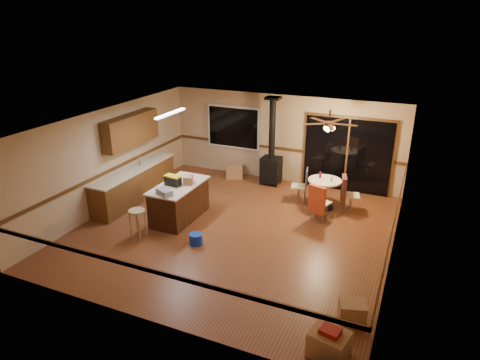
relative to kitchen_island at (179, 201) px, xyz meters
The scene contains 35 objects.
floor 1.57m from the kitchen_island, ahead, with size 7.00×7.00×0.00m, color brown.
ceiling 2.62m from the kitchen_island, ahead, with size 7.00×7.00×0.00m, color silver.
wall_back 3.90m from the kitchen_island, 66.80° to the left, with size 7.00×7.00×0.00m, color tan.
wall_front 3.90m from the kitchen_island, 66.80° to the right, with size 7.00×7.00×0.00m, color tan.
wall_left 2.17m from the kitchen_island, behind, with size 7.00×7.00×0.00m, color tan.
wall_right 5.07m from the kitchen_island, ahead, with size 7.00×7.00×0.00m, color tan.
chair_rail 1.60m from the kitchen_island, ahead, with size 7.00×7.00×0.08m, color #4A2C12, non-canonical shape.
window 3.61m from the kitchen_island, 91.66° to the left, with size 1.72×0.10×1.32m, color black.
sliding_door 4.88m from the kitchen_island, 45.42° to the left, with size 2.52×0.10×2.10m, color black.
lower_cabinets 1.77m from the kitchen_island, 163.61° to the left, with size 0.60×3.00×0.86m, color #5B3617.
countertop 1.82m from the kitchen_island, 163.61° to the left, with size 0.64×3.04×0.04m, color beige.
upper_cabinets 2.43m from the kitchen_island, 159.02° to the left, with size 0.35×2.00×0.80m, color #5B3617.
kitchen_island is the anchor object (origin of this frame).
wood_stove 3.33m from the kitchen_island, 66.91° to the left, with size 0.55×0.50×2.52m.
ceiling_fan 4.12m from the kitchen_island, 33.17° to the left, with size 0.24×0.24×0.55m.
fluorescent_strip 2.15m from the kitchen_island, 135.00° to the left, with size 0.10×1.20×0.04m, color white.
toolbox_grey 0.82m from the kitchen_island, 88.16° to the right, with size 0.40×0.22×0.13m, color slate.
toolbox_black 0.57m from the kitchen_island, 146.56° to the right, with size 0.38×0.20×0.21m, color black.
toolbox_yellow_lid 0.69m from the kitchen_island, 146.56° to the right, with size 0.40×0.21×0.03m, color gold.
box_on_island 0.60m from the kitchen_island, 43.64° to the left, with size 0.22×0.30×0.20m, color #996C44.
bottle_dark 0.67m from the kitchen_island, 156.79° to the left, with size 0.07×0.07×0.25m, color black.
bottle_pink 0.65m from the kitchen_island, 35.94° to the left, with size 0.07×0.07×0.22m, color #D84C8C.
bottle_white 0.63m from the kitchen_island, 90.91° to the left, with size 0.05×0.05×0.16m, color white.
bar_stool 1.26m from the kitchen_island, 107.17° to the right, with size 0.37×0.37×0.67m, color tan.
blue_bucket 1.42m from the kitchen_island, 44.26° to the right, with size 0.30×0.30×0.25m, color #0D32B9.
dining_table 3.73m from the kitchen_island, 33.17° to the left, with size 0.86×0.86×0.78m.
glass_red 3.68m from the kitchen_island, 35.77° to the left, with size 0.06×0.06×0.16m, color #590C14.
glass_cream 3.87m from the kitchen_island, 31.09° to the left, with size 0.05×0.05×0.13m, color beige.
chair_left 3.32m from the kitchen_island, 40.55° to the left, with size 0.47×0.47×0.51m.
chair_near 3.37m from the kitchen_island, 20.29° to the left, with size 0.55×0.58×0.70m.
chair_right 4.18m from the kitchen_island, 29.31° to the left, with size 0.55×0.52×0.70m.
box_under_window 3.11m from the kitchen_island, 88.23° to the left, with size 0.50×0.40×0.40m, color #996C44.
box_corner_a 5.39m from the kitchen_island, 34.82° to the right, with size 0.55×0.46×0.42m, color #996C44.
box_corner_b 5.08m from the kitchen_island, 24.92° to the right, with size 0.43×0.37×0.35m, color #996C44.
box_small_red 5.38m from the kitchen_island, 34.82° to the right, with size 0.29×0.24×0.08m, color maroon.
Camera 1 is at (3.71, -8.19, 4.81)m, focal length 32.00 mm.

